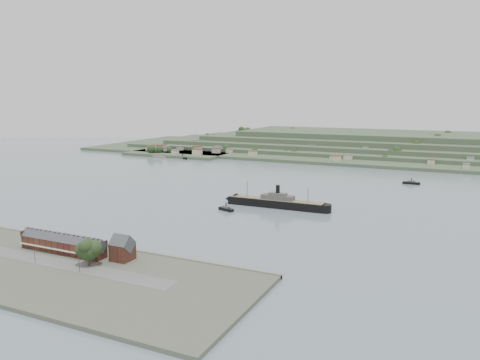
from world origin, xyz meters
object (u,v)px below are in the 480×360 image
at_px(steamship, 273,202).
at_px(tugboat, 226,209).
at_px(terrace_row, 63,244).
at_px(fig_tree, 88,249).
at_px(gabled_building, 122,249).

relative_size(steamship, tugboat, 6.27).
relative_size(terrace_row, fig_tree, 3.87).
relative_size(terrace_row, steamship, 0.62).
xyz_separation_m(terrace_row, tugboat, (34.03, 129.88, -5.32)).
distance_m(gabled_building, fig_tree, 17.38).
bearing_deg(fig_tree, terrace_row, 159.85).
distance_m(terrace_row, gabled_building, 37.74).
bearing_deg(steamship, gabled_building, -99.12).
bearing_deg(terrace_row, steamship, 68.42).
height_order(terrace_row, steamship, steamship).
bearing_deg(steamship, tugboat, -136.05).
xyz_separation_m(steamship, fig_tree, (-34.12, -167.15, 6.81)).
bearing_deg(terrace_row, gabled_building, 6.12).
xyz_separation_m(steamship, tugboat, (-28.03, -27.02, -2.44)).
bearing_deg(fig_tree, tugboat, 87.51).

